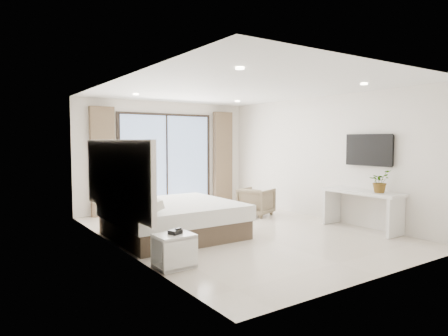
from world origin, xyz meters
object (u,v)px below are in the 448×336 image
at_px(console_desk, 362,201).
at_px(bed, 173,219).
at_px(armchair, 256,200).
at_px(nightstand, 174,251).

bearing_deg(console_desk, bed, 153.89).
distance_m(bed, armchair, 2.62).
bearing_deg(console_desk, armchair, 107.77).
relative_size(nightstand, armchair, 0.74).
height_order(bed, console_desk, console_desk).
bearing_deg(bed, console_desk, -26.11).
relative_size(bed, nightstand, 4.20).
bearing_deg(nightstand, armchair, 33.50).
distance_m(console_desk, armchair, 2.44).
bearing_deg(console_desk, nightstand, -179.68).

